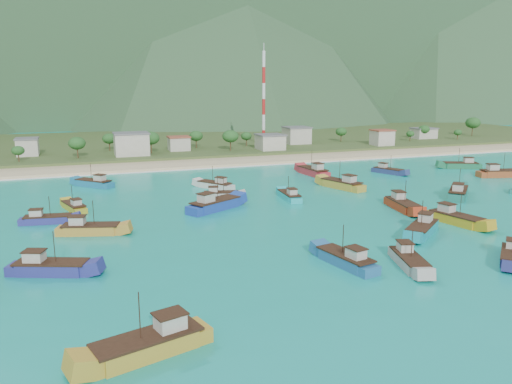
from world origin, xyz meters
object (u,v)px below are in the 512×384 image
object	(u,v)px
boat_2	(90,230)
boat_31	(214,205)
boat_24	(409,261)
boat_26	(461,166)
radio_tower	(264,99)
boat_29	(458,193)
boat_10	(221,195)
boat_15	(422,229)
boat_21	(94,184)
boat_11	(215,186)
boat_19	(388,171)
boat_3	(50,268)
boat_28	(47,220)
boat_7	(346,260)
boat_22	(289,196)
boat_13	(74,207)
boat_17	(342,185)
boat_12	(455,219)
boat_30	(500,174)
boat_6	(150,345)
boat_32	(511,257)
boat_16	(313,172)
boat_0	(402,205)

from	to	relation	value
boat_2	boat_31	xyz separation A→B (m)	(25.14, 9.32, 0.23)
boat_24	boat_26	size ratio (longest dim) A/B	0.89
radio_tower	boat_29	xyz separation A→B (m)	(11.59, -98.13, -19.26)
radio_tower	boat_10	bearing A→B (deg)	-117.01
boat_15	boat_21	world-z (taller)	boat_15
boat_11	boat_19	world-z (taller)	boat_11
radio_tower	boat_11	bearing A→B (deg)	-119.45
boat_10	boat_24	xyz separation A→B (m)	(13.47, -52.20, 0.11)
boat_11	radio_tower	bearing A→B (deg)	25.99
boat_24	boat_31	bearing A→B (deg)	-50.44
boat_3	boat_28	xyz separation A→B (m)	(-1.72, 28.09, -0.17)
boat_7	boat_22	size ratio (longest dim) A/B	1.14
radio_tower	boat_15	size ratio (longest dim) A/B	3.43
boat_13	boat_17	distance (m)	63.87
boat_11	boat_21	size ratio (longest dim) A/B	1.02
boat_12	boat_15	world-z (taller)	boat_12
boat_30	boat_31	bearing A→B (deg)	-68.97
boat_7	boat_13	xyz separation A→B (m)	(-37.05, 48.12, -0.17)
boat_3	boat_19	size ratio (longest dim) A/B	1.12
boat_12	boat_7	bearing A→B (deg)	10.44
radio_tower	boat_10	world-z (taller)	radio_tower
boat_13	boat_6	bearing A→B (deg)	-101.50
boat_15	boat_17	bearing A→B (deg)	-47.72
boat_11	boat_15	bearing A→B (deg)	-99.27
boat_32	boat_16	bearing A→B (deg)	-45.85
boat_2	boat_7	xyz separation A→B (m)	(34.49, -28.97, -0.01)
boat_2	boat_12	bearing A→B (deg)	92.62
radio_tower	boat_10	xyz separation A→B (m)	(-40.75, -79.95, -19.58)
boat_12	boat_26	bearing A→B (deg)	-144.79
radio_tower	boat_7	distance (m)	135.28
radio_tower	boat_32	size ratio (longest dim) A/B	4.17
boat_3	boat_7	size ratio (longest dim) A/B	1.03
boat_6	boat_28	xyz separation A→B (m)	(-11.79, 54.07, -0.27)
boat_26	boat_7	bearing A→B (deg)	154.02
boat_26	boat_30	size ratio (longest dim) A/B	0.92
boat_2	boat_7	distance (m)	45.04
boat_13	boat_19	world-z (taller)	boat_19
boat_0	boat_12	xyz separation A→B (m)	(2.82, -12.49, -0.01)
boat_11	boat_31	distance (m)	22.27
boat_29	boat_32	bearing A→B (deg)	-76.25
radio_tower	boat_24	bearing A→B (deg)	-101.66
boat_3	boat_6	world-z (taller)	boat_6
boat_21	boat_7	bearing A→B (deg)	-110.46
boat_7	boat_30	size ratio (longest dim) A/B	0.87
boat_12	boat_3	bearing A→B (deg)	-10.74
radio_tower	boat_30	xyz separation A→B (m)	(41.43, -80.96, -19.22)
boat_21	boat_28	world-z (taller)	boat_21
boat_12	boat_13	size ratio (longest dim) A/B	1.25
boat_31	boat_32	size ratio (longest dim) A/B	1.48
boat_15	boat_26	xyz separation A→B (m)	(57.19, 54.60, 0.03)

